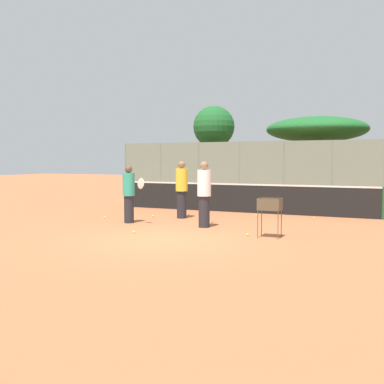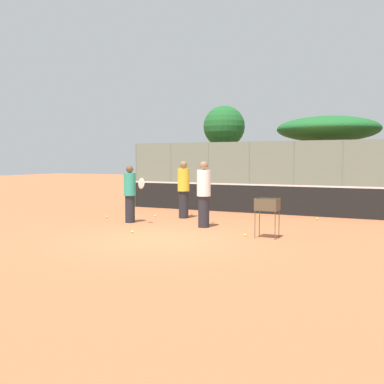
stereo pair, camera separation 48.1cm
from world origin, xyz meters
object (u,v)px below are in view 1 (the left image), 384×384
Objects in this scene: tennis_net at (242,197)px; ball_cart at (269,207)px; player_red_cap at (129,193)px; player_white_outfit at (204,194)px; player_yellow_shirt at (182,189)px.

tennis_net reaches higher than ball_cart.
player_white_outfit is at bearing 19.40° from player_red_cap.
player_yellow_shirt is at bearing 26.39° from player_white_outfit.
player_white_outfit is 1.92× the size of ball_cart.
player_yellow_shirt is at bearing 76.49° from player_red_cap.
ball_cart is (2.15, -0.94, -0.22)m from player_white_outfit.
player_white_outfit is (0.12, -3.92, 0.42)m from tennis_net.
tennis_net is 5.12× the size of player_yellow_shirt.
player_white_outfit reaches higher than tennis_net.
player_red_cap is 0.93× the size of player_yellow_shirt.
tennis_net is 4.68m from player_red_cap.
tennis_net is at bearing 76.71° from player_red_cap.
ball_cart is at bearing -129.99° from player_white_outfit.
player_red_cap is at bearing -120.05° from tennis_net.
player_yellow_shirt is 4.42m from ball_cart.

